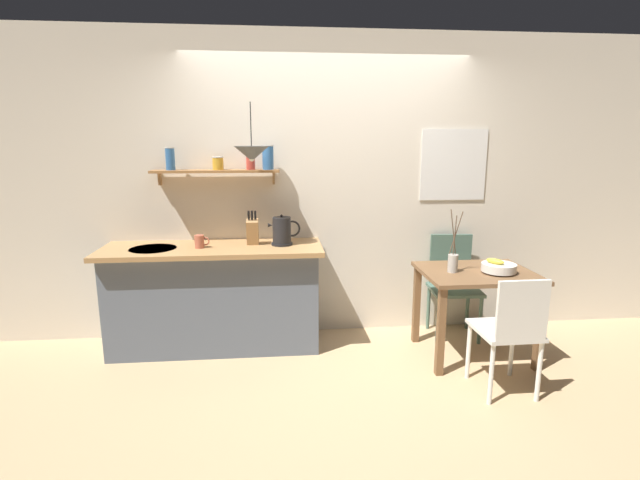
{
  "coord_description": "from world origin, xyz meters",
  "views": [
    {
      "loc": [
        -0.47,
        -3.61,
        1.77
      ],
      "look_at": [
        -0.1,
        0.25,
        0.95
      ],
      "focal_mm": 26.45,
      "sensor_mm": 36.0,
      "label": 1
    }
  ],
  "objects_px": {
    "dining_table": "(476,286)",
    "dining_chair_far": "(453,280)",
    "fruit_bowl": "(498,267)",
    "pendant_lamp": "(252,154)",
    "coffee_mug_by_sink": "(200,242)",
    "twig_vase": "(453,261)",
    "knife_block": "(253,231)",
    "dining_chair_near": "(511,328)",
    "electric_kettle": "(282,231)"
  },
  "relations": [
    {
      "from": "dining_chair_near",
      "to": "pendant_lamp",
      "type": "height_order",
      "value": "pendant_lamp"
    },
    {
      "from": "fruit_bowl",
      "to": "twig_vase",
      "type": "relative_size",
      "value": 0.53
    },
    {
      "from": "fruit_bowl",
      "to": "pendant_lamp",
      "type": "bearing_deg",
      "value": 170.38
    },
    {
      "from": "electric_kettle",
      "to": "coffee_mug_by_sink",
      "type": "height_order",
      "value": "electric_kettle"
    },
    {
      "from": "coffee_mug_by_sink",
      "to": "pendant_lamp",
      "type": "bearing_deg",
      "value": -6.72
    },
    {
      "from": "dining_chair_near",
      "to": "pendant_lamp",
      "type": "distance_m",
      "value": 2.31
    },
    {
      "from": "dining_chair_far",
      "to": "twig_vase",
      "type": "height_order",
      "value": "twig_vase"
    },
    {
      "from": "dining_chair_far",
      "to": "knife_block",
      "type": "xyz_separation_m",
      "value": [
        -1.81,
        -0.06,
        0.5
      ]
    },
    {
      "from": "dining_chair_far",
      "to": "fruit_bowl",
      "type": "relative_size",
      "value": 3.39
    },
    {
      "from": "knife_block",
      "to": "twig_vase",
      "type": "bearing_deg",
      "value": -14.61
    },
    {
      "from": "fruit_bowl",
      "to": "pendant_lamp",
      "type": "relative_size",
      "value": 0.59
    },
    {
      "from": "coffee_mug_by_sink",
      "to": "dining_chair_near",
      "type": "bearing_deg",
      "value": -23.16
    },
    {
      "from": "dining_chair_near",
      "to": "dining_chair_far",
      "type": "distance_m",
      "value": 1.11
    },
    {
      "from": "twig_vase",
      "to": "pendant_lamp",
      "type": "height_order",
      "value": "pendant_lamp"
    },
    {
      "from": "twig_vase",
      "to": "dining_chair_far",
      "type": "bearing_deg",
      "value": 67.51
    },
    {
      "from": "twig_vase",
      "to": "coffee_mug_by_sink",
      "type": "bearing_deg",
      "value": 170.98
    },
    {
      "from": "dining_chair_far",
      "to": "pendant_lamp",
      "type": "xyz_separation_m",
      "value": [
        -1.79,
        -0.21,
        1.15
      ]
    },
    {
      "from": "dining_table",
      "to": "dining_chair_far",
      "type": "xyz_separation_m",
      "value": [
        -0.01,
        0.47,
        -0.09
      ]
    },
    {
      "from": "twig_vase",
      "to": "coffee_mug_by_sink",
      "type": "height_order",
      "value": "twig_vase"
    },
    {
      "from": "dining_chair_near",
      "to": "electric_kettle",
      "type": "height_order",
      "value": "electric_kettle"
    },
    {
      "from": "dining_chair_far",
      "to": "dining_chair_near",
      "type": "bearing_deg",
      "value": -90.47
    },
    {
      "from": "twig_vase",
      "to": "coffee_mug_by_sink",
      "type": "relative_size",
      "value": 4.2
    },
    {
      "from": "dining_chair_far",
      "to": "dining_table",
      "type": "bearing_deg",
      "value": -88.49
    },
    {
      "from": "dining_chair_far",
      "to": "coffee_mug_by_sink",
      "type": "relative_size",
      "value": 7.56
    },
    {
      "from": "dining_chair_near",
      "to": "twig_vase",
      "type": "xyz_separation_m",
      "value": [
        -0.19,
        0.63,
        0.32
      ]
    },
    {
      "from": "dining_chair_far",
      "to": "coffee_mug_by_sink",
      "type": "distance_m",
      "value": 2.29
    },
    {
      "from": "dining_chair_near",
      "to": "knife_block",
      "type": "bearing_deg",
      "value": 149.76
    },
    {
      "from": "coffee_mug_by_sink",
      "to": "twig_vase",
      "type": "bearing_deg",
      "value": -9.02
    },
    {
      "from": "dining_chair_far",
      "to": "twig_vase",
      "type": "relative_size",
      "value": 1.8
    },
    {
      "from": "twig_vase",
      "to": "knife_block",
      "type": "xyz_separation_m",
      "value": [
        -1.61,
        0.42,
        0.2
      ]
    },
    {
      "from": "dining_chair_far",
      "to": "electric_kettle",
      "type": "height_order",
      "value": "electric_kettle"
    },
    {
      "from": "dining_table",
      "to": "knife_block",
      "type": "distance_m",
      "value": 1.91
    },
    {
      "from": "dining_table",
      "to": "pendant_lamp",
      "type": "relative_size",
      "value": 1.95
    },
    {
      "from": "knife_block",
      "to": "dining_table",
      "type": "bearing_deg",
      "value": -12.72
    },
    {
      "from": "coffee_mug_by_sink",
      "to": "pendant_lamp",
      "type": "xyz_separation_m",
      "value": [
        0.45,
        -0.05,
        0.71
      ]
    },
    {
      "from": "dining_chair_near",
      "to": "coffee_mug_by_sink",
      "type": "distance_m",
      "value": 2.47
    },
    {
      "from": "dining_chair_near",
      "to": "dining_chair_far",
      "type": "bearing_deg",
      "value": 89.53
    },
    {
      "from": "dining_chair_far",
      "to": "pendant_lamp",
      "type": "relative_size",
      "value": 2.01
    },
    {
      "from": "dining_table",
      "to": "twig_vase",
      "type": "height_order",
      "value": "twig_vase"
    },
    {
      "from": "knife_block",
      "to": "pendant_lamp",
      "type": "height_order",
      "value": "pendant_lamp"
    },
    {
      "from": "twig_vase",
      "to": "knife_block",
      "type": "bearing_deg",
      "value": 165.39
    },
    {
      "from": "twig_vase",
      "to": "electric_kettle",
      "type": "distance_m",
      "value": 1.42
    },
    {
      "from": "fruit_bowl",
      "to": "pendant_lamp",
      "type": "height_order",
      "value": "pendant_lamp"
    },
    {
      "from": "dining_chair_near",
      "to": "fruit_bowl",
      "type": "bearing_deg",
      "value": 73.81
    },
    {
      "from": "fruit_bowl",
      "to": "pendant_lamp",
      "type": "xyz_separation_m",
      "value": [
        -1.95,
        0.33,
        0.89
      ]
    },
    {
      "from": "dining_chair_near",
      "to": "fruit_bowl",
      "type": "height_order",
      "value": "dining_chair_near"
    },
    {
      "from": "dining_chair_near",
      "to": "dining_table",
      "type": "bearing_deg",
      "value": 88.07
    },
    {
      "from": "dining_table",
      "to": "knife_block",
      "type": "relative_size",
      "value": 3.03
    },
    {
      "from": "dining_table",
      "to": "electric_kettle",
      "type": "relative_size",
      "value": 3.25
    },
    {
      "from": "twig_vase",
      "to": "pendant_lamp",
      "type": "relative_size",
      "value": 1.12
    }
  ]
}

